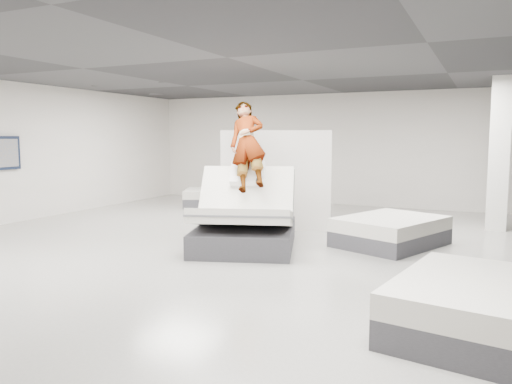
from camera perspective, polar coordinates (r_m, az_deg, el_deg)
room at (r=8.06m, az=-3.22°, el=3.77°), size 14.00×14.04×3.20m
hero_bed at (r=8.82m, az=-1.26°, el=-3.55°), size 2.30×2.65×1.51m
person at (r=9.05m, az=-0.98°, el=3.03°), size 1.21×1.93×1.27m
remote at (r=8.69m, az=0.17°, el=1.33°), size 0.09×0.15×0.08m
divider_panel at (r=10.41m, az=2.24°, el=1.29°), size 2.21×0.85×2.09m
flat_bed_right_far at (r=9.36m, az=15.12°, el=-4.36°), size 2.02×2.27×0.52m
flat_bed_right_near at (r=5.54m, az=24.11°, el=-11.95°), size 1.80×2.21×0.55m
flat_bed_left_far at (r=14.16m, az=-4.48°, el=-0.65°), size 2.14×1.92×0.48m
column at (r=11.60m, az=26.02°, el=3.92°), size 0.40×0.40×3.20m
wall_poster at (r=12.36m, az=-27.10°, el=3.98°), size 0.06×0.95×0.75m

